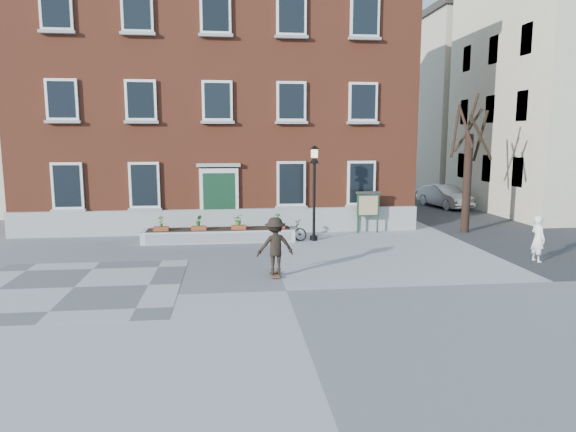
{
  "coord_description": "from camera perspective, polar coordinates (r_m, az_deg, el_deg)",
  "views": [
    {
      "loc": [
        -1.52,
        -13.77,
        4.25
      ],
      "look_at": [
        0.5,
        4.0,
        1.5
      ],
      "focal_mm": 32.0,
      "sensor_mm": 36.0,
      "label": 1
    }
  ],
  "objects": [
    {
      "name": "side_street",
      "position": [
        38.91,
        24.21,
        12.08
      ],
      "size": [
        15.2,
        36.0,
        14.5
      ],
      "color": "#353537",
      "rests_on": "ground"
    },
    {
      "name": "lamp_post",
      "position": [
        21.07,
        2.93,
        4.08
      ],
      "size": [
        0.4,
        0.4,
        3.93
      ],
      "color": "black",
      "rests_on": "ground"
    },
    {
      "name": "ground",
      "position": [
        14.49,
        -0.18,
        -8.31
      ],
      "size": [
        100.0,
        100.0,
        0.0
      ],
      "primitive_type": "plane",
      "color": "gray",
      "rests_on": "ground"
    },
    {
      "name": "bicycle",
      "position": [
        21.34,
        -0.0,
        -1.57
      ],
      "size": [
        1.72,
        1.27,
        0.86
      ],
      "primitive_type": "imported",
      "rotation": [
        0.0,
        0.0,
        1.09
      ],
      "color": "black",
      "rests_on": "ground"
    },
    {
      "name": "parked_car",
      "position": [
        32.67,
        17.03,
        2.1
      ],
      "size": [
        2.25,
        4.37,
        1.37
      ],
      "primitive_type": "imported",
      "rotation": [
        0.0,
        0.0,
        0.2
      ],
      "color": "#BABDBF",
      "rests_on": "ground"
    },
    {
      "name": "notice_board",
      "position": [
        23.13,
        8.89,
        1.22
      ],
      "size": [
        1.1,
        0.16,
        1.87
      ],
      "color": "#1A3424",
      "rests_on": "ground"
    },
    {
      "name": "skateboarder",
      "position": [
        15.75,
        -1.43,
        -3.34
      ],
      "size": [
        1.22,
        0.8,
        1.84
      ],
      "color": "brown",
      "rests_on": "ground"
    },
    {
      "name": "brick_building",
      "position": [
        27.82,
        -7.65,
        12.9
      ],
      "size": [
        18.4,
        10.85,
        12.6
      ],
      "color": "brown",
      "rests_on": "ground"
    },
    {
      "name": "bystander",
      "position": [
        19.6,
        26.02,
        -2.28
      ],
      "size": [
        0.45,
        0.63,
        1.6
      ],
      "primitive_type": "imported",
      "rotation": [
        0.0,
        0.0,
        1.69
      ],
      "color": "white",
      "rests_on": "ground"
    },
    {
      "name": "planter_assembly",
      "position": [
        21.32,
        -7.63,
        -2.0
      ],
      "size": [
        6.2,
        1.12,
        1.15
      ],
      "color": "silver",
      "rests_on": "ground"
    },
    {
      "name": "checker_patch",
      "position": [
        16.01,
        -22.67,
        -7.33
      ],
      "size": [
        6.0,
        6.0,
        0.01
      ],
      "primitive_type": "cube",
      "color": "#535355",
      "rests_on": "ground"
    },
    {
      "name": "bare_tree",
      "position": [
        24.23,
        19.35,
        4.8
      ],
      "size": [
        1.83,
        1.83,
        6.16
      ],
      "color": "black",
      "rests_on": "ground"
    }
  ]
}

